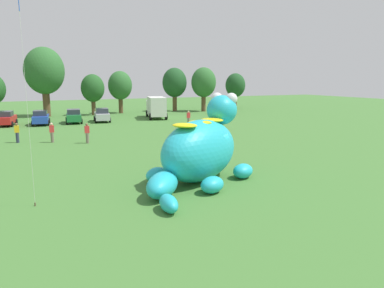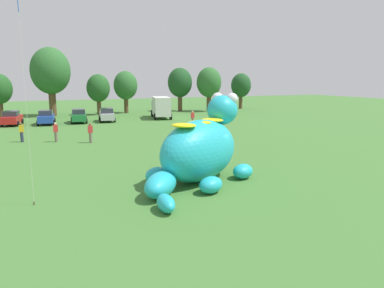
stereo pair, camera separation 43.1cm
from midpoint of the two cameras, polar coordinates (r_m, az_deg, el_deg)
ground_plane at (r=20.32m, az=0.73°, el=-5.26°), size 160.00×160.00×0.00m
giant_inflatable_creature at (r=19.40m, az=0.62°, el=-0.87°), size 7.49×7.73×4.63m
car_red at (r=47.48m, az=-27.51°, el=3.58°), size 2.42×4.32×1.72m
car_blue at (r=46.82m, az=-22.97°, el=3.85°), size 2.24×4.25×1.72m
car_green at (r=47.25m, az=-18.38°, el=4.19°), size 2.24×4.25×1.72m
car_silver at (r=47.68m, az=-14.25°, el=4.45°), size 2.31×4.28×1.72m
box_truck at (r=50.64m, az=-5.94°, el=5.87°), size 3.47×6.69×2.95m
tree_centre_left at (r=56.85m, az=-22.44°, el=10.54°), size 5.56×5.56×9.87m
tree_centre at (r=56.54m, az=-15.58°, el=8.42°), size 3.43×3.43×6.08m
tree_centre_right at (r=58.82m, az=-11.46°, el=8.98°), size 3.72×3.72×6.61m
tree_mid_right at (r=61.43m, az=-2.97°, el=9.59°), size 4.06×4.06×7.21m
tree_right at (r=60.92m, az=1.64°, el=9.63°), size 4.10×4.10×7.28m
tree_far_right at (r=67.19m, az=6.65°, el=9.13°), size 3.60×3.60×6.39m
spectator_near_inflatable at (r=33.45m, az=-21.54°, el=1.67°), size 0.38×0.26×1.71m
spectator_mid_field at (r=42.68m, az=-0.85°, el=4.10°), size 0.38×0.26×1.71m
spectator_by_cars at (r=32.08m, az=-16.56°, el=1.62°), size 0.38×0.26×1.71m
spectator_wandering at (r=34.53m, az=-26.16°, el=1.58°), size 0.38×0.26×1.71m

